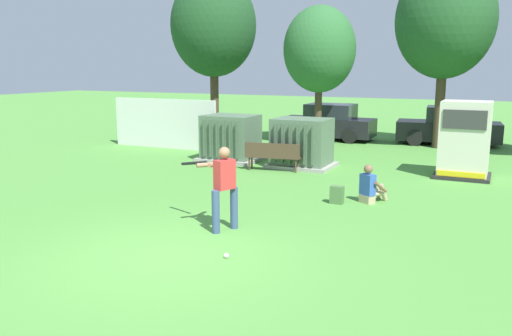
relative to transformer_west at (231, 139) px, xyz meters
name	(u,v)px	position (x,y,z in m)	size (l,w,h in m)	color
ground_plane	(168,257)	(3.54, -9.05, -0.79)	(96.00, 96.00, 0.00)	#51933D
fence_panel	(164,124)	(-3.85, 1.45, 0.21)	(4.80, 0.12, 2.00)	silver
transformer_west	(231,139)	(0.00, 0.00, 0.00)	(2.10, 1.70, 1.62)	#9E9B93
transformer_mid_west	(302,143)	(2.70, -0.05, 0.00)	(2.10, 1.70, 1.62)	#9E9B93
generator_enclosure	(465,140)	(7.69, 0.45, 0.35)	(1.60, 1.40, 2.30)	#262626
park_bench	(273,155)	(2.11, -1.12, -0.25)	(1.84, 0.68, 0.92)	#4C3828
batter	(223,184)	(3.67, -7.24, 0.19)	(1.57, 0.89, 1.74)	#384C75
sports_ball	(226,256)	(4.50, -8.64, -0.74)	(0.09, 0.09, 0.09)	white
seated_spectator	(370,187)	(5.87, -3.70, -0.41)	(0.68, 0.78, 0.96)	tan
backpack	(337,195)	(5.16, -4.17, -0.57)	(0.32, 0.26, 0.44)	#4C723F
tree_left	(214,26)	(-3.58, 5.15, 4.30)	(3.88, 3.88, 7.42)	#4C3828
tree_center_left	(320,50)	(1.46, 5.25, 3.20)	(3.04, 3.04, 5.81)	#4C3828
tree_center_right	(445,21)	(6.29, 6.25, 4.28)	(3.87, 3.87, 7.39)	#4C3828
parked_car_leftmost	(328,123)	(1.43, 6.78, -0.04)	(4.21, 1.94, 1.62)	black
parked_car_left_of_center	(449,127)	(6.60, 7.43, -0.04)	(4.35, 2.25, 1.62)	black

